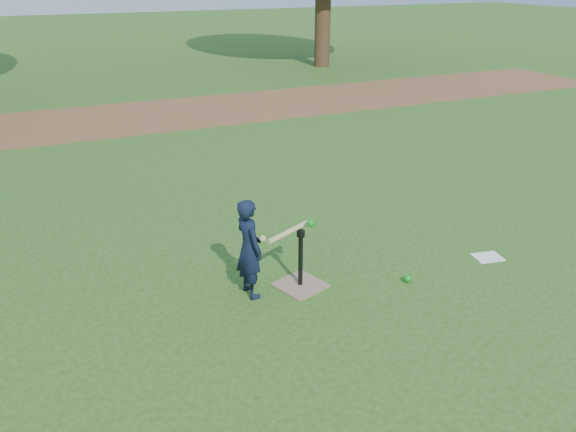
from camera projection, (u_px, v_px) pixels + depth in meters
name	position (u px, v px, depth m)	size (l,w,h in m)	color
ground	(300.00, 270.00, 5.95)	(80.00, 80.00, 0.00)	#285116
dirt_strip	(152.00, 115.00, 12.20)	(24.00, 3.00, 0.01)	brown
child	(249.00, 248.00, 5.31)	(0.36, 0.24, 1.00)	black
wiffle_ball_ground	(407.00, 279.00, 5.69)	(0.08, 0.08, 0.08)	#0D901B
clipboard	(488.00, 257.00, 6.19)	(0.30, 0.23, 0.01)	white
batting_tee	(300.00, 276.00, 5.59)	(0.54, 0.54, 0.61)	#8D7259
swing_action	(292.00, 230.00, 5.31)	(0.61, 0.30, 0.13)	tan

